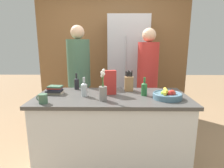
# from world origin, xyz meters

# --- Properties ---
(ground_plane) EXTENTS (14.00, 14.00, 0.00)m
(ground_plane) POSITION_xyz_m (0.00, 0.00, 0.00)
(ground_plane) COLOR #A37F5B
(kitchen_island) EXTENTS (1.79, 0.81, 0.93)m
(kitchen_island) POSITION_xyz_m (0.00, 0.00, 0.47)
(kitchen_island) COLOR silver
(kitchen_island) RESTS_ON ground_plane
(back_wall_wood) EXTENTS (2.99, 0.12, 2.60)m
(back_wall_wood) POSITION_xyz_m (0.00, 1.72, 1.30)
(back_wall_wood) COLOR brown
(back_wall_wood) RESTS_ON ground_plane
(refrigerator) EXTENTS (0.72, 0.62, 2.01)m
(refrigerator) POSITION_xyz_m (0.27, 1.36, 1.00)
(refrigerator) COLOR #B7B7BC
(refrigerator) RESTS_ON ground_plane
(fruit_bowl) EXTENTS (0.32, 0.32, 0.11)m
(fruit_bowl) POSITION_xyz_m (0.62, -0.11, 0.97)
(fruit_bowl) COLOR slate
(fruit_bowl) RESTS_ON kitchen_island
(knife_block) EXTENTS (0.11, 0.09, 0.27)m
(knife_block) POSITION_xyz_m (0.22, 0.24, 1.03)
(knife_block) COLOR #A87A4C
(knife_block) RESTS_ON kitchen_island
(flower_vase) EXTENTS (0.09, 0.09, 0.34)m
(flower_vase) POSITION_xyz_m (-0.09, -0.19, 1.04)
(flower_vase) COLOR gray
(flower_vase) RESTS_ON kitchen_island
(cereal_box) EXTENTS (0.16, 0.09, 0.29)m
(cereal_box) POSITION_xyz_m (-0.03, 0.07, 1.07)
(cereal_box) COLOR red
(cereal_box) RESTS_ON kitchen_island
(coffee_mug) EXTENTS (0.13, 0.09, 0.10)m
(coffee_mug) POSITION_xyz_m (-0.71, -0.29, 0.98)
(coffee_mug) COLOR #42664C
(coffee_mug) RESTS_ON kitchen_island
(book_stack) EXTENTS (0.20, 0.15, 0.10)m
(book_stack) POSITION_xyz_m (-0.70, 0.08, 0.98)
(book_stack) COLOR #B7A88E
(book_stack) RESTS_ON kitchen_island
(bottle_oil) EXTENTS (0.07, 0.07, 0.22)m
(bottle_oil) POSITION_xyz_m (0.38, 0.02, 1.01)
(bottle_oil) COLOR #286633
(bottle_oil) RESTS_ON kitchen_island
(bottle_vinegar) EXTENTS (0.06, 0.06, 0.22)m
(bottle_vinegar) POSITION_xyz_m (-0.48, 0.31, 1.01)
(bottle_vinegar) COLOR black
(bottle_vinegar) RESTS_ON kitchen_island
(bottle_wine) EXTENTS (0.07, 0.07, 0.22)m
(bottle_wine) POSITION_xyz_m (-0.32, -0.02, 1.02)
(bottle_wine) COLOR #B2BCC1
(bottle_wine) RESTS_ON kitchen_island
(person_at_sink) EXTENTS (0.36, 0.36, 1.80)m
(person_at_sink) POSITION_xyz_m (-0.53, 0.79, 1.02)
(person_at_sink) COLOR #383842
(person_at_sink) RESTS_ON ground_plane
(person_in_blue) EXTENTS (0.32, 0.32, 1.75)m
(person_in_blue) POSITION_xyz_m (0.54, 0.73, 1.00)
(person_in_blue) COLOR #383842
(person_in_blue) RESTS_ON ground_plane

